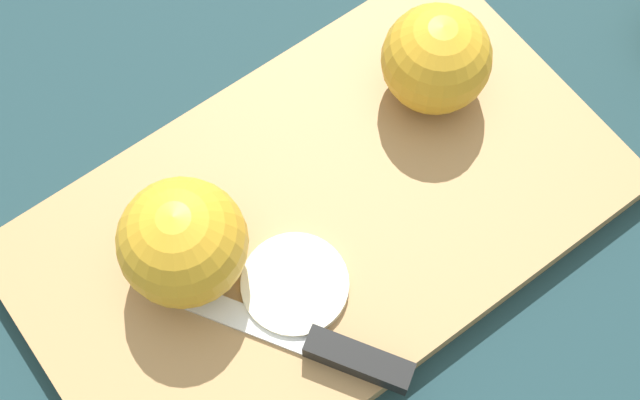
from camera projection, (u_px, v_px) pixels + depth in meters
ground_plane at (320, 224)px, 0.59m from camera, size 4.00×4.00×0.00m
cutting_board at (320, 218)px, 0.58m from camera, size 0.40×0.25×0.02m
apple_half_left at (437, 59)px, 0.57m from camera, size 0.07×0.07×0.07m
apple_half_right at (183, 243)px, 0.52m from camera, size 0.08×0.08×0.08m
knife at (330, 349)px, 0.53m from camera, size 0.11×0.15×0.02m
apple_slice at (295, 284)px, 0.55m from camera, size 0.07×0.07×0.01m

